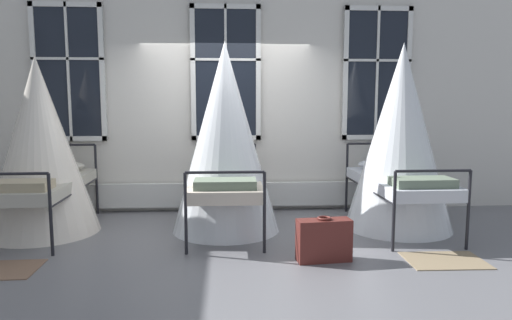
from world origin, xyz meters
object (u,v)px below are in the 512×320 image
cot_second (225,140)px  cot_third (400,140)px  cot_first (40,148)px  suitcase_dark (324,240)px

cot_second → cot_third: (2.25, -0.04, -0.00)m
cot_second → cot_third: size_ratio=1.00×
cot_first → cot_second: bearing=-91.9°
cot_second → suitcase_dark: cot_second is taller
cot_first → cot_third: cot_third is taller
cot_first → cot_third: (4.56, -0.07, 0.09)m
cot_second → suitcase_dark: size_ratio=4.14×
cot_first → cot_second: size_ratio=0.92×
cot_first → suitcase_dark: 3.66m
cot_first → cot_third: 4.56m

